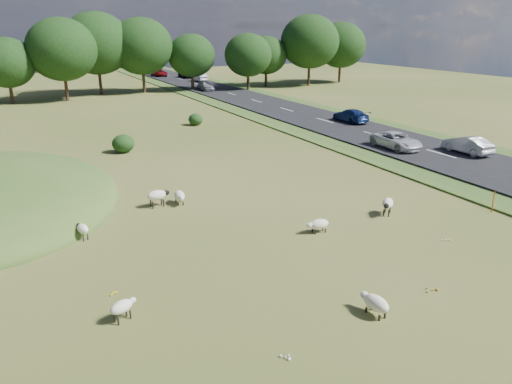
% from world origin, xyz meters
% --- Properties ---
extents(ground, '(160.00, 160.00, 0.00)m').
position_xyz_m(ground, '(0.00, 20.00, 0.00)').
color(ground, '#45591B').
rests_on(ground, ground).
extents(road, '(8.00, 150.00, 0.25)m').
position_xyz_m(road, '(20.00, 30.00, 0.12)').
color(road, black).
rests_on(road, ground).
extents(treeline, '(96.28, 14.66, 11.70)m').
position_xyz_m(treeline, '(-1.06, 55.44, 6.57)').
color(treeline, black).
rests_on(treeline, ground).
extents(shrubs, '(22.77, 12.64, 1.44)m').
position_xyz_m(shrubs, '(-2.97, 25.78, 0.66)').
color(shrubs, black).
rests_on(shrubs, ground).
extents(marker_post, '(0.06, 0.06, 1.20)m').
position_xyz_m(marker_post, '(13.26, -2.17, 0.60)').
color(marker_post, '#D8590C').
rests_on(marker_post, ground).
extents(sheep_0, '(1.09, 0.79, 0.76)m').
position_xyz_m(sheep_0, '(-6.98, -3.78, 0.53)').
color(sheep_0, beige).
rests_on(sheep_0, ground).
extents(sheep_1, '(0.64, 1.07, 0.75)m').
position_xyz_m(sheep_1, '(-7.17, 4.04, 0.52)').
color(sheep_1, beige).
rests_on(sheep_1, ground).
extents(sheep_2, '(1.20, 1.15, 0.92)m').
position_xyz_m(sheep_2, '(7.90, 0.09, 0.64)').
color(sheep_2, beige).
rests_on(sheep_2, ground).
extents(sheep_3, '(0.69, 1.35, 0.76)m').
position_xyz_m(sheep_3, '(-1.51, 6.70, 0.48)').
color(sheep_3, beige).
rests_on(sheep_3, ground).
extents(sheep_4, '(1.22, 0.59, 0.70)m').
position_xyz_m(sheep_4, '(3.26, -0.31, 0.44)').
color(sheep_4, beige).
rests_on(sheep_4, ground).
extents(sheep_5, '(0.68, 1.32, 0.75)m').
position_xyz_m(sheep_5, '(0.99, -7.37, 0.47)').
color(sheep_5, beige).
rests_on(sheep_5, ground).
extents(sheep_6, '(1.38, 0.75, 0.97)m').
position_xyz_m(sheep_6, '(-2.74, 6.82, 0.67)').
color(sheep_6, beige).
rests_on(sheep_6, ground).
extents(car_1, '(2.03, 5.00, 1.45)m').
position_xyz_m(car_1, '(21.90, 73.83, 0.97)').
color(car_1, black).
rests_on(car_1, road).
extents(car_2, '(1.51, 4.33, 1.43)m').
position_xyz_m(car_2, '(21.90, 66.19, 0.96)').
color(car_2, silver).
rests_on(car_2, road).
extents(car_3, '(2.26, 4.90, 1.36)m').
position_xyz_m(car_3, '(18.10, 79.00, 0.93)').
color(car_3, maroon).
rests_on(car_3, road).
extents(car_4, '(1.85, 4.54, 1.32)m').
position_xyz_m(car_4, '(21.90, 22.17, 0.91)').
color(car_4, navy).
rests_on(car_4, road).
extents(car_5, '(1.61, 4.01, 1.36)m').
position_xyz_m(car_5, '(18.10, 53.64, 0.93)').
color(car_5, '#A2A3A9').
rests_on(car_5, road).
extents(car_6, '(1.41, 4.03, 1.33)m').
position_xyz_m(car_6, '(21.90, 7.28, 0.91)').
color(car_6, '#A0A1A7').
rests_on(car_6, road).
extents(car_7, '(2.12, 4.61, 1.28)m').
position_xyz_m(car_7, '(18.10, 11.01, 0.89)').
color(car_7, silver).
rests_on(car_7, road).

